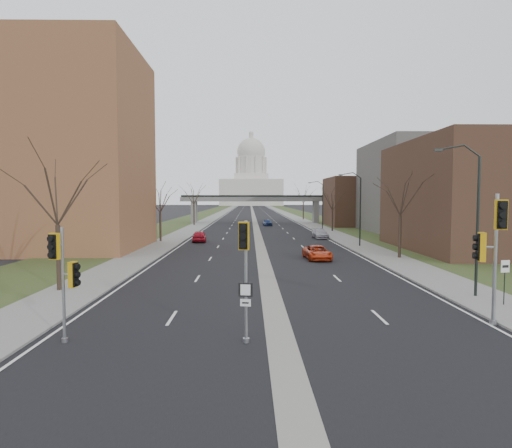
{
  "coord_description": "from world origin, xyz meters",
  "views": [
    {
      "loc": [
        -1.26,
        -18.21,
        5.76
      ],
      "look_at": [
        -0.85,
        9.19,
        4.1
      ],
      "focal_mm": 30.0,
      "sensor_mm": 36.0,
      "label": 1
    }
  ],
  "objects_px": {
    "car_right_near": "(317,252)",
    "car_right_mid": "(320,234)",
    "signal_pole_left": "(64,268)",
    "car_right_far": "(267,223)",
    "speed_limit_sign": "(505,274)",
    "car_left_near": "(199,236)",
    "signal_pole_right": "(492,240)",
    "car_left_far": "(245,225)",
    "signal_pole_median": "(245,259)"
  },
  "relations": [
    {
      "from": "signal_pole_median",
      "to": "car_right_near",
      "type": "distance_m",
      "value": 24.45
    },
    {
      "from": "signal_pole_left",
      "to": "car_left_far",
      "type": "distance_m",
      "value": 64.87
    },
    {
      "from": "signal_pole_right",
      "to": "car_right_near",
      "type": "height_order",
      "value": "signal_pole_right"
    },
    {
      "from": "car_left_far",
      "to": "car_right_far",
      "type": "bearing_deg",
      "value": -123.11
    },
    {
      "from": "car_right_near",
      "to": "speed_limit_sign",
      "type": "bearing_deg",
      "value": -71.31
    },
    {
      "from": "signal_pole_left",
      "to": "car_left_near",
      "type": "distance_m",
      "value": 39.68
    },
    {
      "from": "signal_pole_right",
      "to": "signal_pole_median",
      "type": "bearing_deg",
      "value": -154.53
    },
    {
      "from": "speed_limit_sign",
      "to": "car_left_near",
      "type": "distance_m",
      "value": 39.63
    },
    {
      "from": "signal_pole_median",
      "to": "car_right_far",
      "type": "relative_size",
      "value": 1.23
    },
    {
      "from": "car_left_far",
      "to": "signal_pole_left",
      "type": "bearing_deg",
      "value": 82.59
    },
    {
      "from": "signal_pole_median",
      "to": "signal_pole_right",
      "type": "bearing_deg",
      "value": 21.34
    },
    {
      "from": "signal_pole_left",
      "to": "speed_limit_sign",
      "type": "xyz_separation_m",
      "value": [
        20.74,
        5.48,
        -1.27
      ]
    },
    {
      "from": "signal_pole_right",
      "to": "speed_limit_sign",
      "type": "bearing_deg",
      "value": 65.14
    },
    {
      "from": "speed_limit_sign",
      "to": "car_right_far",
      "type": "height_order",
      "value": "speed_limit_sign"
    },
    {
      "from": "signal_pole_median",
      "to": "car_right_mid",
      "type": "height_order",
      "value": "signal_pole_median"
    },
    {
      "from": "car_left_near",
      "to": "car_right_far",
      "type": "height_order",
      "value": "car_left_near"
    },
    {
      "from": "car_right_mid",
      "to": "car_right_far",
      "type": "relative_size",
      "value": 1.18
    },
    {
      "from": "speed_limit_sign",
      "to": "car_right_far",
      "type": "relative_size",
      "value": 0.6
    },
    {
      "from": "signal_pole_left",
      "to": "car_right_far",
      "type": "xyz_separation_m",
      "value": [
        10.99,
        72.0,
        -2.35
      ]
    },
    {
      "from": "signal_pole_left",
      "to": "car_left_far",
      "type": "xyz_separation_m",
      "value": [
        6.42,
        64.51,
        -2.4
      ]
    },
    {
      "from": "signal_pole_right",
      "to": "car_right_far",
      "type": "height_order",
      "value": "signal_pole_right"
    },
    {
      "from": "car_right_near",
      "to": "signal_pole_right",
      "type": "bearing_deg",
      "value": -81.3
    },
    {
      "from": "car_right_near",
      "to": "car_right_mid",
      "type": "xyz_separation_m",
      "value": [
        3.72,
        20.98,
        0.03
      ]
    },
    {
      "from": "signal_pole_median",
      "to": "car_right_near",
      "type": "xyz_separation_m",
      "value": [
        6.56,
        23.4,
        -2.75
      ]
    },
    {
      "from": "signal_pole_right",
      "to": "signal_pole_left",
      "type": "bearing_deg",
      "value": -159.78
    },
    {
      "from": "car_left_near",
      "to": "car_right_mid",
      "type": "bearing_deg",
      "value": -169.1
    },
    {
      "from": "car_right_mid",
      "to": "car_left_far",
      "type": "bearing_deg",
      "value": 115.64
    },
    {
      "from": "signal_pole_median",
      "to": "car_left_near",
      "type": "relative_size",
      "value": 1.11
    },
    {
      "from": "car_left_near",
      "to": "car_right_far",
      "type": "xyz_separation_m",
      "value": [
        10.36,
        32.39,
        -0.07
      ]
    },
    {
      "from": "signal_pole_median",
      "to": "car_left_near",
      "type": "distance_m",
      "value": 40.43
    },
    {
      "from": "car_left_far",
      "to": "signal_pole_median",
      "type": "bearing_deg",
      "value": 88.86
    },
    {
      "from": "speed_limit_sign",
      "to": "car_right_far",
      "type": "distance_m",
      "value": 67.24
    },
    {
      "from": "signal_pole_median",
      "to": "signal_pole_right",
      "type": "height_order",
      "value": "signal_pole_right"
    },
    {
      "from": "car_left_near",
      "to": "car_left_far",
      "type": "height_order",
      "value": "car_left_near"
    },
    {
      "from": "speed_limit_sign",
      "to": "car_right_far",
      "type": "xyz_separation_m",
      "value": [
        -9.75,
        66.52,
        -1.08
      ]
    },
    {
      "from": "car_left_near",
      "to": "car_right_far",
      "type": "distance_m",
      "value": 34.0
    },
    {
      "from": "signal_pole_left",
      "to": "signal_pole_right",
      "type": "bearing_deg",
      "value": 20.22
    },
    {
      "from": "car_right_far",
      "to": "car_right_mid",
      "type": "bearing_deg",
      "value": -83.42
    },
    {
      "from": "signal_pole_median",
      "to": "car_right_far",
      "type": "height_order",
      "value": "signal_pole_median"
    },
    {
      "from": "signal_pole_right",
      "to": "car_left_near",
      "type": "relative_size",
      "value": 1.35
    },
    {
      "from": "signal_pole_left",
      "to": "signal_pole_median",
      "type": "height_order",
      "value": "signal_pole_median"
    },
    {
      "from": "signal_pole_left",
      "to": "car_right_mid",
      "type": "relative_size",
      "value": 0.99
    },
    {
      "from": "speed_limit_sign",
      "to": "car_left_near",
      "type": "height_order",
      "value": "speed_limit_sign"
    },
    {
      "from": "signal_pole_left",
      "to": "car_right_mid",
      "type": "xyz_separation_m",
      "value": [
        17.36,
        44.16,
        -2.35
      ]
    },
    {
      "from": "signal_pole_left",
      "to": "signal_pole_median",
      "type": "xyz_separation_m",
      "value": [
        7.08,
        -0.21,
        0.38
      ]
    },
    {
      "from": "signal_pole_right",
      "to": "car_left_far",
      "type": "relative_size",
      "value": 1.57
    },
    {
      "from": "signal_pole_median",
      "to": "speed_limit_sign",
      "type": "xyz_separation_m",
      "value": [
        13.66,
        5.69,
        -1.65
      ]
    },
    {
      "from": "signal_pole_left",
      "to": "signal_pole_right",
      "type": "distance_m",
      "value": 18.21
    },
    {
      "from": "car_right_mid",
      "to": "signal_pole_median",
      "type": "bearing_deg",
      "value": -105.67
    },
    {
      "from": "signal_pole_median",
      "to": "car_right_far",
      "type": "xyz_separation_m",
      "value": [
        3.91,
        72.21,
        -2.73
      ]
    }
  ]
}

